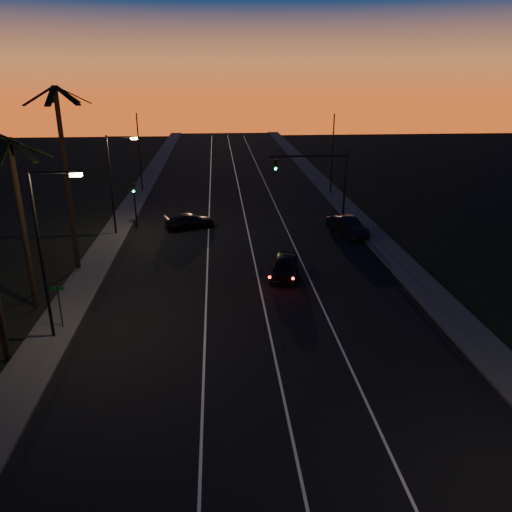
{
  "coord_description": "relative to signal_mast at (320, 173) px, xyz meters",
  "views": [
    {
      "loc": [
        -2.13,
        -4.13,
        13.29
      ],
      "look_at": [
        0.03,
        23.18,
        3.18
      ],
      "focal_mm": 35.0,
      "sensor_mm": 36.0,
      "label": 1
    }
  ],
  "objects": [
    {
      "name": "signal_mast",
      "position": [
        0.0,
        0.0,
        0.0
      ],
      "size": [
        7.1,
        0.41,
        7.0
      ],
      "color": "black",
      "rests_on": "ground"
    },
    {
      "name": "cross_car",
      "position": [
        -11.81,
        -0.46,
        -4.1
      ],
      "size": [
        4.95,
        3.28,
        1.33
      ],
      "color": "black",
      "rests_on": "road"
    },
    {
      "name": "signal_post",
      "position": [
        -16.64,
        -0.01,
        -1.89
      ],
      "size": [
        0.28,
        0.37,
        4.2
      ],
      "color": "black",
      "rests_on": "ground"
    },
    {
      "name": "streetlight_left_near",
      "position": [
        -17.84,
        -19.99,
        0.54
      ],
      "size": [
        2.55,
        0.26,
        9.0
      ],
      "color": "black",
      "rests_on": "ground"
    },
    {
      "name": "lane_stripe_right",
      "position": [
        -3.14,
        -9.99,
        -4.76
      ],
      "size": [
        0.12,
        160.0,
        0.01
      ],
      "primitive_type": "cube",
      "color": "silver",
      "rests_on": "road"
    },
    {
      "name": "streetlight_left_far",
      "position": [
        -17.82,
        -1.99,
        0.28
      ],
      "size": [
        2.55,
        0.26,
        8.5
      ],
      "color": "black",
      "rests_on": "ground"
    },
    {
      "name": "palm_far",
      "position": [
        -19.34,
        -9.99,
        2.83
      ],
      "size": [
        4.25,
        4.16,
        12.53
      ],
      "color": "black",
      "rests_on": "ground"
    },
    {
      "name": "right_car",
      "position": [
        1.86,
        -3.62,
        -3.98
      ],
      "size": [
        3.05,
        5.07,
        1.58
      ],
      "color": "black",
      "rests_on": "road"
    },
    {
      "name": "lead_car",
      "position": [
        -4.8,
        -12.5,
        -4.02
      ],
      "size": [
        2.68,
        5.12,
        1.49
      ],
      "color": "black",
      "rests_on": "road"
    },
    {
      "name": "sidewalk_right",
      "position": [
        4.06,
        -9.99,
        -4.7
      ],
      "size": [
        2.4,
        170.0,
        0.16
      ],
      "primitive_type": "cube",
      "color": "#383836",
      "rests_on": "ground"
    },
    {
      "name": "street_sign",
      "position": [
        -17.94,
        -18.99,
        -3.13
      ],
      "size": [
        0.7,
        0.06,
        2.6
      ],
      "color": "black",
      "rests_on": "ground"
    },
    {
      "name": "far_pole_left",
      "position": [
        -18.14,
        15.01,
        -0.28
      ],
      "size": [
        0.14,
        0.14,
        9.0
      ],
      "primitive_type": "cylinder",
      "color": "black",
      "rests_on": "ground"
    },
    {
      "name": "road",
      "position": [
        -7.14,
        -9.99,
        -4.78
      ],
      "size": [
        20.0,
        170.0,
        0.01
      ],
      "primitive_type": "cube",
      "color": "black",
      "rests_on": "ground"
    },
    {
      "name": "lane_stripe_mid",
      "position": [
        -6.64,
        -9.99,
        -4.76
      ],
      "size": [
        0.12,
        160.0,
        0.01
      ],
      "primitive_type": "cube",
      "color": "silver",
      "rests_on": "road"
    },
    {
      "name": "far_pole_right",
      "position": [
        3.86,
        12.01,
        -0.28
      ],
      "size": [
        0.14,
        0.14,
        9.0
      ],
      "primitive_type": "cylinder",
      "color": "black",
      "rests_on": "ground"
    },
    {
      "name": "sidewalk_left",
      "position": [
        -18.34,
        -9.99,
        -4.7
      ],
      "size": [
        2.4,
        170.0,
        0.16
      ],
      "primitive_type": "cube",
      "color": "#383836",
      "rests_on": "ground"
    },
    {
      "name": "lane_stripe_left",
      "position": [
        -10.14,
        -9.99,
        -4.76
      ],
      "size": [
        0.12,
        160.0,
        0.01
      ],
      "primitive_type": "cube",
      "color": "silver",
      "rests_on": "road"
    },
    {
      "name": "palm_mid",
      "position": [
        -20.34,
        -15.99,
        1.47
      ],
      "size": [
        4.25,
        4.16,
        10.03
      ],
      "color": "black",
      "rests_on": "ground"
    }
  ]
}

